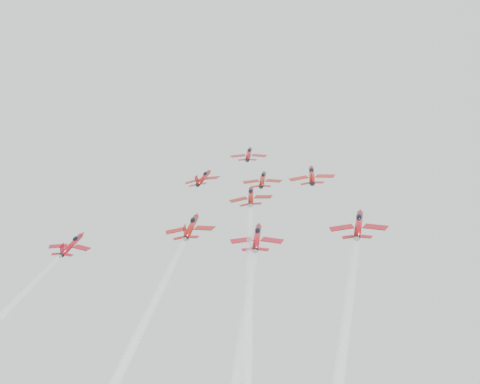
# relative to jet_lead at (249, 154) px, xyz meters

# --- Properties ---
(jet_lead) EXTENTS (9.92, 12.44, 8.75)m
(jet_lead) POSITION_rel_jet_lead_xyz_m (0.00, 0.00, 0.00)
(jet_lead) COLOR #A50F1C
(jet_row2_left) EXTENTS (9.09, 11.41, 8.03)m
(jet_row2_left) POSITION_rel_jet_lead_xyz_m (-8.26, -15.27, -10.25)
(jet_row2_left) COLOR maroon
(jet_row2_center) EXTENTS (9.22, 11.57, 8.14)m
(jet_row2_center) POSITION_rel_jet_lead_xyz_m (6.87, -18.28, -12.27)
(jet_row2_center) COLOR maroon
(jet_row2_right) EXTENTS (10.59, 13.29, 9.35)m
(jet_row2_right) POSITION_rel_jet_lead_xyz_m (18.20, -17.39, -11.66)
(jet_row2_right) COLOR #AE1A10
(jet_center) EXTENTS (9.38, 85.35, 57.83)m
(jet_center) POSITION_rel_jet_lead_xyz_m (5.87, -65.20, -43.83)
(jet_center) COLOR maroon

